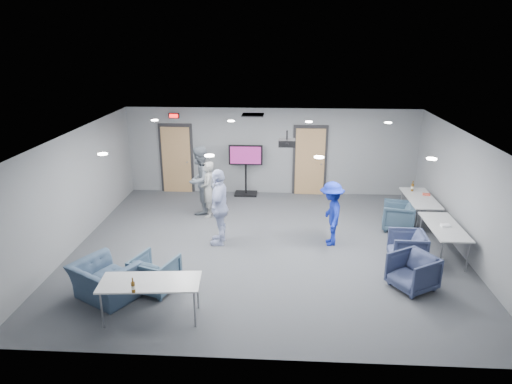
# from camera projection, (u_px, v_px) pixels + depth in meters

# --- Properties ---
(floor) EXTENTS (9.00, 9.00, 0.00)m
(floor) POSITION_uv_depth(u_px,v_px,m) (266.00, 247.00, 10.87)
(floor) COLOR #383B40
(floor) RESTS_ON ground
(ceiling) EXTENTS (9.00, 9.00, 0.00)m
(ceiling) POSITION_uv_depth(u_px,v_px,m) (267.00, 135.00, 9.99)
(ceiling) COLOR white
(ceiling) RESTS_ON wall_back
(wall_back) EXTENTS (9.00, 0.02, 2.70)m
(wall_back) POSITION_uv_depth(u_px,v_px,m) (271.00, 152.00, 14.21)
(wall_back) COLOR gray
(wall_back) RESTS_ON floor
(wall_front) EXTENTS (9.00, 0.02, 2.70)m
(wall_front) POSITION_uv_depth(u_px,v_px,m) (257.00, 283.00, 6.65)
(wall_front) COLOR gray
(wall_front) RESTS_ON floor
(wall_left) EXTENTS (0.02, 8.00, 2.70)m
(wall_left) POSITION_uv_depth(u_px,v_px,m) (75.00, 190.00, 10.68)
(wall_left) COLOR gray
(wall_left) RESTS_ON floor
(wall_right) EXTENTS (0.02, 8.00, 2.70)m
(wall_right) POSITION_uv_depth(u_px,v_px,m) (468.00, 197.00, 10.18)
(wall_right) COLOR gray
(wall_right) RESTS_ON floor
(door_left) EXTENTS (1.06, 0.17, 2.24)m
(door_left) POSITION_uv_depth(u_px,v_px,m) (177.00, 159.00, 14.42)
(door_left) COLOR black
(door_left) RESTS_ON wall_back
(door_right) EXTENTS (1.06, 0.17, 2.24)m
(door_right) POSITION_uv_depth(u_px,v_px,m) (310.00, 161.00, 14.19)
(door_right) COLOR black
(door_right) RESTS_ON wall_back
(exit_sign) EXTENTS (0.32, 0.08, 0.16)m
(exit_sign) POSITION_uv_depth(u_px,v_px,m) (174.00, 116.00, 13.95)
(exit_sign) COLOR black
(exit_sign) RESTS_ON wall_back
(hvac_diffuser) EXTENTS (0.60, 0.60, 0.03)m
(hvac_diffuser) POSITION_uv_depth(u_px,v_px,m) (253.00, 115.00, 12.67)
(hvac_diffuser) COLOR black
(hvac_diffuser) RESTS_ON ceiling
(downlights) EXTENTS (6.18, 3.78, 0.02)m
(downlights) POSITION_uv_depth(u_px,v_px,m) (267.00, 136.00, 10.00)
(downlights) COLOR white
(downlights) RESTS_ON ceiling
(person_a) EXTENTS (0.46, 0.62, 1.56)m
(person_a) POSITION_uv_depth(u_px,v_px,m) (208.00, 189.00, 12.49)
(person_a) COLOR gray
(person_a) RESTS_ON floor
(person_b) EXTENTS (1.00, 1.13, 1.93)m
(person_b) POSITION_uv_depth(u_px,v_px,m) (200.00, 180.00, 12.67)
(person_b) COLOR slate
(person_b) RESTS_ON floor
(person_c) EXTENTS (0.48, 1.10, 1.86)m
(person_c) POSITION_uv_depth(u_px,v_px,m) (219.00, 207.00, 10.79)
(person_c) COLOR #B0BBE3
(person_c) RESTS_ON floor
(person_d) EXTENTS (0.61, 1.02, 1.56)m
(person_d) POSITION_uv_depth(u_px,v_px,m) (331.00, 214.00, 10.78)
(person_d) COLOR #172696
(person_d) RESTS_ON floor
(chair_right_a) EXTENTS (0.94, 0.93, 0.72)m
(chair_right_a) POSITION_uv_depth(u_px,v_px,m) (398.00, 216.00, 11.75)
(chair_right_a) COLOR #354A5B
(chair_right_a) RESTS_ON floor
(chair_right_b) EXTENTS (0.79, 0.77, 0.69)m
(chair_right_b) POSITION_uv_depth(u_px,v_px,m) (407.00, 247.00, 10.05)
(chair_right_b) COLOR #394162
(chair_right_b) RESTS_ON floor
(chair_right_c) EXTENTS (1.07, 1.07, 0.72)m
(chair_right_c) POSITION_uv_depth(u_px,v_px,m) (413.00, 272.00, 8.98)
(chair_right_c) COLOR #333B58
(chair_right_c) RESTS_ON floor
(chair_front_a) EXTENTS (0.99, 1.01, 0.72)m
(chair_front_a) POSITION_uv_depth(u_px,v_px,m) (155.00, 273.00, 8.92)
(chair_front_a) COLOR #3E556B
(chair_front_a) RESTS_ON floor
(chair_front_b) EXTENTS (1.46, 1.41, 0.73)m
(chair_front_b) POSITION_uv_depth(u_px,v_px,m) (105.00, 281.00, 8.65)
(chair_front_b) COLOR #3D5069
(chair_front_b) RESTS_ON floor
(table_right_a) EXTENTS (0.70, 1.69, 0.73)m
(table_right_a) POSITION_uv_depth(u_px,v_px,m) (420.00, 199.00, 12.02)
(table_right_a) COLOR #B1B4B6
(table_right_a) RESTS_ON floor
(table_right_b) EXTENTS (0.71, 1.69, 0.73)m
(table_right_b) POSITION_uv_depth(u_px,v_px,m) (444.00, 228.00, 10.23)
(table_right_b) COLOR #B1B4B6
(table_right_b) RESTS_ON floor
(table_front_left) EXTENTS (1.79, 0.87, 0.73)m
(table_front_left) POSITION_uv_depth(u_px,v_px,m) (150.00, 284.00, 7.92)
(table_front_left) COLOR #B1B4B6
(table_front_left) RESTS_ON floor
(bottle_front) EXTENTS (0.07, 0.07, 0.27)m
(bottle_front) POSITION_uv_depth(u_px,v_px,m) (133.00, 287.00, 7.54)
(bottle_front) COLOR brown
(bottle_front) RESTS_ON table_front_left
(bottle_right) EXTENTS (0.08, 0.08, 0.29)m
(bottle_right) POSITION_uv_depth(u_px,v_px,m) (412.00, 187.00, 12.48)
(bottle_right) COLOR brown
(bottle_right) RESTS_ON table_right_a
(snack_box) EXTENTS (0.22, 0.17, 0.04)m
(snack_box) POSITION_uv_depth(u_px,v_px,m) (426.00, 194.00, 12.18)
(snack_box) COLOR #C44231
(snack_box) RESTS_ON table_right_a
(wrapper) EXTENTS (0.20, 0.15, 0.04)m
(wrapper) POSITION_uv_depth(u_px,v_px,m) (445.00, 225.00, 10.18)
(wrapper) COLOR white
(wrapper) RESTS_ON table_right_b
(tv_stand) EXTENTS (1.05, 0.50, 1.60)m
(tv_stand) POSITION_uv_depth(u_px,v_px,m) (246.00, 167.00, 14.15)
(tv_stand) COLOR black
(tv_stand) RESTS_ON floor
(projector) EXTENTS (0.39, 0.38, 0.37)m
(projector) POSITION_uv_depth(u_px,v_px,m) (287.00, 143.00, 10.64)
(projector) COLOR black
(projector) RESTS_ON ceiling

